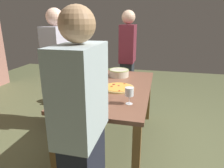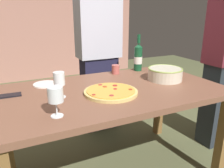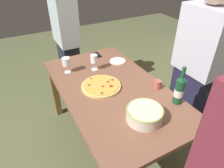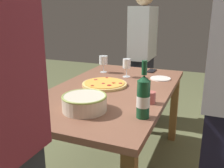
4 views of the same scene
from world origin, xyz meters
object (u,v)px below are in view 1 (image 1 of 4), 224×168
serving_bowl (119,73)px  wine_glass_by_bottle (129,93)px  side_plate (75,97)px  person_host (127,60)px  cell_phone (78,108)px  wine_glass_near_pizza (104,87)px  wine_bottle (94,67)px  person_guest_left (82,132)px  dining_table (112,94)px  cup_amber (89,77)px  pizza (118,88)px  person_guest_right (59,71)px

serving_bowl → wine_glass_by_bottle: size_ratio=1.68×
wine_glass_by_bottle → side_plate: bearing=86.1°
person_host → cell_phone: bearing=-5.0°
serving_bowl → side_plate: 0.95m
serving_bowl → wine_glass_near_pizza: wine_glass_near_pizza is taller
person_host → wine_bottle: bearing=-27.1°
serving_bowl → wine_glass_near_pizza: bearing=-178.5°
wine_bottle → person_guest_left: (-1.57, -0.44, -0.07)m
wine_glass_near_pizza → cell_phone: 0.36m
dining_table → person_host: bearing=0.4°
wine_glass_by_bottle → person_host: size_ratio=0.10×
wine_glass_near_pizza → cup_amber: wine_glass_near_pizza is taller
serving_bowl → person_guest_left: (-1.61, -0.08, 0.00)m
pizza → person_guest_left: person_guest_left is taller
side_plate → cell_phone: bearing=-150.5°
person_guest_left → wine_glass_by_bottle: bearing=-20.9°
side_plate → dining_table: bearing=-35.6°
cup_amber → side_plate: 0.63m
cup_amber → person_guest_left: bearing=-162.2°
cup_amber → person_guest_right: person_guest_right is taller
dining_table → pizza: size_ratio=4.37×
person_guest_left → person_guest_right: (1.35, 0.88, 0.03)m
serving_bowl → person_guest_right: person_guest_right is taller
pizza → wine_glass_near_pizza: bearing=166.5°
dining_table → person_guest_left: size_ratio=1.00×
serving_bowl → cell_phone: 1.17m
wine_glass_near_pizza → person_host: 1.55m
person_host → dining_table: bearing=-0.0°
serving_bowl → person_guest_left: bearing=-177.0°
wine_glass_near_pizza → cell_phone: bearing=151.1°
cell_phone → pizza: bearing=-109.1°
serving_bowl → wine_bottle: wine_bottle is taller
serving_bowl → cell_phone: size_ratio=1.92×
pizza → wine_bottle: 0.69m
cell_phone → serving_bowl: bearing=-94.8°
dining_table → cup_amber: size_ratio=20.22×
person_host → person_guest_right: 1.24m
dining_table → wine_glass_near_pizza: (-0.38, -0.01, 0.21)m
pizza → person_host: person_host is taller
pizza → side_plate: pizza is taller
serving_bowl → cup_amber: size_ratio=3.50×
serving_bowl → wine_glass_near_pizza: size_ratio=1.64×
cell_phone → dining_table: bearing=-100.8°
wine_bottle → wine_glass_near_pizza: 0.91m
wine_glass_by_bottle → person_guest_left: (-0.67, 0.21, -0.06)m
cup_amber → cell_phone: (-0.88, -0.20, -0.03)m
dining_table → cup_amber: bearing=60.1°
wine_glass_near_pizza → wine_bottle: bearing=24.9°
side_plate → person_host: size_ratio=0.11×
wine_bottle → wine_glass_by_bottle: wine_bottle is taller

